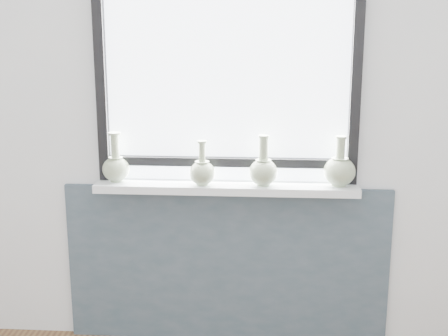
# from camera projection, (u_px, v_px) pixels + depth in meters

# --- Properties ---
(back_wall) EXTENTS (3.60, 0.02, 2.60)m
(back_wall) POSITION_uv_depth(u_px,v_px,m) (228.00, 101.00, 3.13)
(back_wall) COLOR silver
(back_wall) RESTS_ON ground
(apron_panel) EXTENTS (1.70, 0.03, 0.86)m
(apron_panel) POSITION_uv_depth(u_px,v_px,m) (227.00, 265.00, 3.31)
(apron_panel) COLOR #475260
(apron_panel) RESTS_ON ground
(windowsill) EXTENTS (1.32, 0.18, 0.04)m
(windowsill) POSITION_uv_depth(u_px,v_px,m) (226.00, 187.00, 3.13)
(windowsill) COLOR silver
(windowsill) RESTS_ON apron_panel
(window) EXTENTS (1.30, 0.06, 1.05)m
(window) POSITION_uv_depth(u_px,v_px,m) (227.00, 74.00, 3.06)
(window) COLOR black
(window) RESTS_ON windowsill
(vase_a) EXTENTS (0.14, 0.14, 0.25)m
(vase_a) POSITION_uv_depth(u_px,v_px,m) (116.00, 166.00, 3.15)
(vase_a) COLOR #9DAF89
(vase_a) RESTS_ON windowsill
(vase_b) EXTENTS (0.13, 0.13, 0.22)m
(vase_b) POSITION_uv_depth(u_px,v_px,m) (202.00, 171.00, 3.09)
(vase_b) COLOR #9DAF89
(vase_b) RESTS_ON windowsill
(vase_c) EXTENTS (0.14, 0.14, 0.25)m
(vase_c) POSITION_uv_depth(u_px,v_px,m) (263.00, 170.00, 3.08)
(vase_c) COLOR #9DAF89
(vase_c) RESTS_ON windowsill
(vase_d) EXTENTS (0.16, 0.16, 0.25)m
(vase_d) POSITION_uv_depth(u_px,v_px,m) (340.00, 170.00, 3.07)
(vase_d) COLOR #9DAF89
(vase_d) RESTS_ON windowsill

